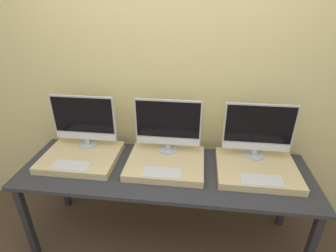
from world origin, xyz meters
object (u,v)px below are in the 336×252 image
keyboard_center (163,172)px  monitor_right (258,129)px  keyboard_left (71,166)px  monitor_left (84,120)px  keyboard_right (262,180)px  monitor_center (168,125)px

keyboard_center → monitor_right: bearing=24.8°
keyboard_left → keyboard_center: 0.71m
keyboard_left → keyboard_center: size_ratio=1.00×
monitor_left → keyboard_left: 0.40m
monitor_left → keyboard_center: size_ratio=1.87×
keyboard_left → monitor_right: bearing=13.0°
keyboard_right → monitor_center: bearing=155.2°
monitor_left → monitor_center: 0.71m
keyboard_center → monitor_right: 0.81m
keyboard_left → keyboard_right: size_ratio=1.00×
monitor_center → monitor_right: 0.71m
monitor_left → monitor_right: bearing=0.0°
monitor_center → monitor_right: size_ratio=1.00×
keyboard_left → keyboard_center: (0.71, 0.00, 0.00)m
keyboard_center → keyboard_right: 0.71m
keyboard_left → monitor_center: 0.81m
keyboard_center → keyboard_left: bearing=180.0°
keyboard_left → keyboard_right: (1.41, 0.00, 0.00)m
monitor_right → keyboard_right: monitor_right is taller
monitor_center → monitor_right: same height
monitor_left → monitor_center: bearing=0.0°
monitor_center → keyboard_center: size_ratio=1.87×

